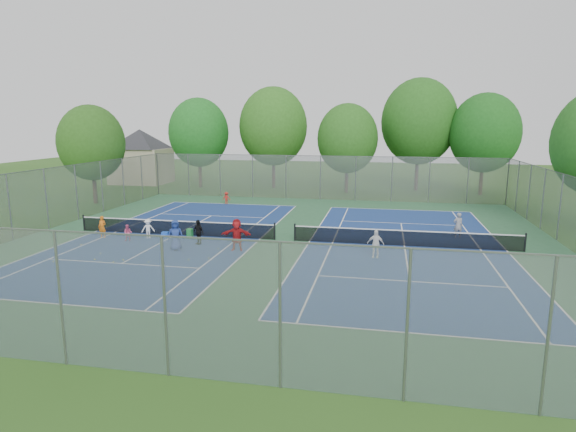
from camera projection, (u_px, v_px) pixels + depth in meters
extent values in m
plane|color=#2C561A|center=(285.00, 240.00, 28.84)|extent=(120.00, 120.00, 0.00)
cube|color=#2C5D3A|center=(285.00, 240.00, 28.84)|extent=(32.00, 32.00, 0.01)
cube|color=navy|center=(176.00, 235.00, 30.19)|extent=(10.97, 23.77, 0.01)
cube|color=navy|center=(404.00, 246.00, 27.48)|extent=(10.97, 23.77, 0.01)
cube|color=black|center=(175.00, 228.00, 30.10)|extent=(12.87, 0.10, 0.91)
cube|color=black|center=(405.00, 238.00, 27.40)|extent=(12.87, 0.10, 0.91)
cube|color=gray|center=(320.00, 178.00, 43.85)|extent=(32.00, 0.10, 4.00)
cube|color=gray|center=(165.00, 308.00, 13.06)|extent=(32.00, 0.10, 4.00)
cube|color=gray|center=(46.00, 199.00, 31.54)|extent=(0.10, 32.00, 4.00)
cube|color=#B7A88C|center=(141.00, 166.00, 55.80)|extent=(6.00, 5.00, 4.00)
pyramid|color=#2D2D33|center=(139.00, 129.00, 55.00)|extent=(11.03, 11.03, 2.20)
cylinder|color=#443326|center=(200.00, 171.00, 52.38)|extent=(0.36, 0.36, 3.50)
ellipsoid|color=#1D661F|center=(199.00, 133.00, 51.59)|extent=(6.40, 6.40, 7.36)
cylinder|color=#443326|center=(274.00, 170.00, 51.76)|extent=(0.36, 0.36, 3.85)
ellipsoid|color=#2E651D|center=(273.00, 126.00, 50.88)|extent=(7.20, 7.20, 8.28)
cylinder|color=#443326|center=(347.00, 177.00, 48.36)|extent=(0.36, 0.36, 3.15)
ellipsoid|color=#285D1B|center=(347.00, 138.00, 47.63)|extent=(6.00, 6.00, 6.90)
cylinder|color=#443326|center=(417.00, 170.00, 49.80)|extent=(0.36, 0.36, 4.20)
ellipsoid|color=#245B1A|center=(419.00, 122.00, 48.85)|extent=(7.60, 7.60, 8.74)
cylinder|color=#443326|center=(481.00, 177.00, 46.78)|extent=(0.36, 0.36, 3.50)
ellipsoid|color=#1A5719|center=(485.00, 133.00, 45.98)|extent=(6.60, 6.60, 7.59)
cylinder|color=#443326|center=(95.00, 185.00, 41.83)|extent=(0.36, 0.36, 3.15)
ellipsoid|color=#285518|center=(91.00, 143.00, 41.13)|extent=(5.60, 5.60, 6.44)
cube|color=blue|center=(165.00, 235.00, 29.60)|extent=(0.46, 0.46, 0.33)
cube|color=green|center=(190.00, 234.00, 29.28)|extent=(0.32, 0.32, 0.60)
imported|color=orange|center=(102.00, 227.00, 29.34)|extent=(0.50, 0.34, 1.36)
imported|color=#DB557F|center=(128.00, 233.00, 28.58)|extent=(0.56, 0.48, 1.00)
imported|color=white|center=(148.00, 229.00, 29.25)|extent=(0.89, 0.79, 1.20)
imported|color=black|center=(198.00, 232.00, 27.74)|extent=(0.92, 0.74, 1.46)
imported|color=navy|center=(175.00, 235.00, 26.42)|extent=(0.98, 0.83, 1.71)
imported|color=#AD181C|center=(237.00, 235.00, 26.38)|extent=(1.69, 0.66, 1.78)
imported|color=red|center=(226.00, 198.00, 41.60)|extent=(0.71, 0.43, 1.06)
imported|color=gray|center=(458.00, 225.00, 29.31)|extent=(0.64, 0.49, 1.57)
imported|color=white|center=(376.00, 244.00, 24.99)|extent=(0.90, 0.45, 1.49)
sphere|color=yellow|center=(124.00, 260.00, 24.58)|extent=(0.07, 0.07, 0.07)
sphere|color=#B8CA2F|center=(209.00, 258.00, 24.89)|extent=(0.07, 0.07, 0.07)
sphere|color=#ABCB2F|center=(218.00, 249.00, 26.75)|extent=(0.07, 0.07, 0.07)
sphere|color=#D8E835|center=(101.00, 254.00, 25.77)|extent=(0.07, 0.07, 0.07)
sphere|color=#B9DA32|center=(163.00, 263.00, 24.03)|extent=(0.07, 0.07, 0.07)
sphere|color=#C8E735|center=(149.00, 262.00, 24.20)|extent=(0.07, 0.07, 0.07)
sphere|color=yellow|center=(178.00, 241.00, 28.48)|extent=(0.07, 0.07, 0.07)
sphere|color=#D7E735|center=(113.00, 262.00, 24.20)|extent=(0.07, 0.07, 0.07)
sphere|color=gold|center=(81.00, 245.00, 27.64)|extent=(0.07, 0.07, 0.07)
sphere|color=gold|center=(189.00, 260.00, 24.61)|extent=(0.07, 0.07, 0.07)
sphere|color=yellow|center=(95.00, 260.00, 24.65)|extent=(0.07, 0.07, 0.07)
sphere|color=#D6EE37|center=(54.00, 262.00, 24.26)|extent=(0.07, 0.07, 0.07)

